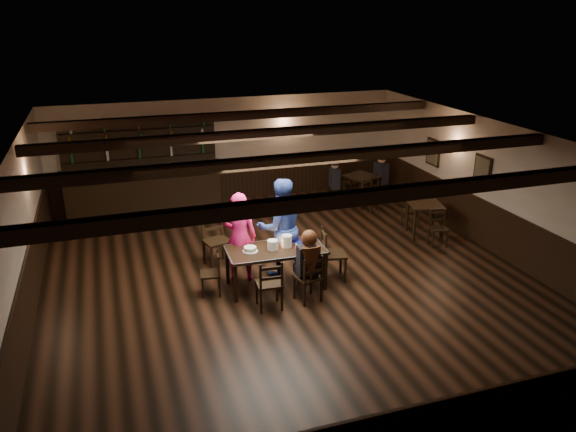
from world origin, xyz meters
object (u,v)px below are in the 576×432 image
object	(u,v)px
dining_table	(276,252)
bar_counter	(144,184)
chair_near_right	(310,275)
cake	(250,249)
man_blue	(281,227)
woman_pink	(240,237)
chair_near_left	(270,282)

from	to	relation	value
dining_table	bar_counter	distance (m)	5.25
chair_near_right	bar_counter	bearing A→B (deg)	112.14
chair_near_right	cake	distance (m)	1.19
chair_near_right	man_blue	distance (m)	1.31
woman_pink	cake	xyz separation A→B (m)	(0.08, -0.46, -0.07)
chair_near_right	chair_near_left	bearing A→B (deg)	-177.04
chair_near_left	woman_pink	world-z (taller)	woman_pink
dining_table	chair_near_left	world-z (taller)	chair_near_left
chair_near_left	woman_pink	size ratio (longest dim) A/B	0.53
woman_pink	bar_counter	xyz separation A→B (m)	(-1.36, 4.40, -0.14)
man_blue	bar_counter	xyz separation A→B (m)	(-2.16, 4.41, -0.23)
cake	dining_table	bearing A→B (deg)	-3.81
dining_table	cake	distance (m)	0.48
man_blue	woman_pink	bearing A→B (deg)	0.62
dining_table	woman_pink	distance (m)	0.75
bar_counter	man_blue	bearing A→B (deg)	-63.95
chair_near_left	woman_pink	distance (m)	1.34
chair_near_left	bar_counter	world-z (taller)	bar_counter
chair_near_right	woman_pink	distance (m)	1.59
cake	bar_counter	size ratio (longest dim) A/B	0.07
chair_near_left	cake	bearing A→B (deg)	98.46
woman_pink	cake	distance (m)	0.47
chair_near_right	woman_pink	size ratio (longest dim) A/B	0.51
dining_table	man_blue	xyz separation A→B (m)	(0.25, 0.48, 0.27)
cake	man_blue	bearing A→B (deg)	31.90
woman_pink	chair_near_left	bearing A→B (deg)	117.21
dining_table	bar_counter	world-z (taller)	bar_counter
chair_near_left	bar_counter	distance (m)	5.89
dining_table	chair_near_left	bearing A→B (deg)	-113.55
dining_table	chair_near_right	world-z (taller)	chair_near_right
woman_pink	chair_near_right	bearing A→B (deg)	145.38
chair_near_left	dining_table	bearing A→B (deg)	66.45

